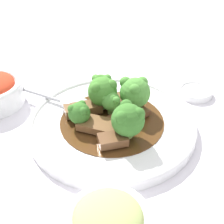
# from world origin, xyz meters

# --- Properties ---
(ground_plane) EXTENTS (4.00, 4.00, 0.00)m
(ground_plane) POSITION_xyz_m (0.00, 0.00, 0.00)
(ground_plane) COLOR silver
(main_plate) EXTENTS (0.29, 0.29, 0.02)m
(main_plate) POSITION_xyz_m (0.00, 0.00, 0.01)
(main_plate) COLOR white
(main_plate) RESTS_ON ground_plane
(beef_strip_0) EXTENTS (0.05, 0.07, 0.02)m
(beef_strip_0) POSITION_xyz_m (-0.05, -0.03, 0.03)
(beef_strip_0) COLOR brown
(beef_strip_0) RESTS_ON main_plate
(beef_strip_1) EXTENTS (0.08, 0.07, 0.01)m
(beef_strip_1) POSITION_xyz_m (0.01, -0.03, 0.03)
(beef_strip_1) COLOR brown
(beef_strip_1) RESTS_ON main_plate
(beef_strip_2) EXTENTS (0.04, 0.05, 0.01)m
(beef_strip_2) POSITION_xyz_m (0.05, -0.04, 0.03)
(beef_strip_2) COLOR brown
(beef_strip_2) RESTS_ON main_plate
(beef_strip_3) EXTENTS (0.04, 0.07, 0.01)m
(beef_strip_3) POSITION_xyz_m (0.02, 0.02, 0.02)
(beef_strip_3) COLOR #56331E
(beef_strip_3) RESTS_ON main_plate
(beef_strip_4) EXTENTS (0.04, 0.05, 0.01)m
(beef_strip_4) POSITION_xyz_m (-0.03, 0.04, 0.03)
(beef_strip_4) COLOR brown
(beef_strip_4) RESTS_ON main_plate
(broccoli_floret_0) EXTENTS (0.04, 0.04, 0.04)m
(broccoli_floret_0) POSITION_xyz_m (-0.03, -0.05, 0.04)
(broccoli_floret_0) COLOR #7FA84C
(broccoli_floret_0) RESTS_ON main_plate
(broccoli_floret_1) EXTENTS (0.05, 0.05, 0.06)m
(broccoli_floret_1) POSITION_xyz_m (0.05, -0.01, 0.05)
(broccoli_floret_1) COLOR #8EB756
(broccoli_floret_1) RESTS_ON main_plate
(broccoli_floret_2) EXTENTS (0.05, 0.05, 0.06)m
(broccoli_floret_2) POSITION_xyz_m (-0.00, 0.05, 0.05)
(broccoli_floret_2) COLOR #7FA84C
(broccoli_floret_2) RESTS_ON main_plate
(broccoli_floret_3) EXTENTS (0.03, 0.03, 0.04)m
(broccoli_floret_3) POSITION_xyz_m (-0.01, 0.01, 0.05)
(broccoli_floret_3) COLOR #7FA84C
(broccoli_floret_3) RESTS_ON main_plate
(broccoli_floret_4) EXTENTS (0.05, 0.05, 0.06)m
(broccoli_floret_4) POSITION_xyz_m (-0.04, 0.01, 0.05)
(broccoli_floret_4) COLOR #7FA84C
(broccoli_floret_4) RESTS_ON main_plate
(broccoli_floret_5) EXTENTS (0.04, 0.04, 0.05)m
(broccoli_floret_5) POSITION_xyz_m (-0.06, 0.03, 0.05)
(broccoli_floret_5) COLOR #7FA84C
(broccoli_floret_5) RESTS_ON main_plate
(serving_spoon) EXTENTS (0.22, 0.11, 0.01)m
(serving_spoon) POSITION_xyz_m (-0.08, -0.03, 0.03)
(serving_spoon) COLOR #B7B7BC
(serving_spoon) RESTS_ON main_plate
(sauce_dish) EXTENTS (0.07, 0.07, 0.01)m
(sauce_dish) POSITION_xyz_m (0.03, 0.20, 0.01)
(sauce_dish) COLOR white
(sauce_dish) RESTS_ON ground_plane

